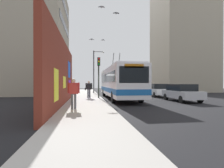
{
  "coord_description": "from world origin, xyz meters",
  "views": [
    {
      "loc": [
        -17.59,
        1.65,
        1.69
      ],
      "look_at": [
        2.38,
        -1.33,
        1.56
      ],
      "focal_mm": 28.17,
      "sensor_mm": 36.0,
      "label": 1
    }
  ],
  "objects_px": {
    "parked_car_red": "(141,88)",
    "city_bus": "(119,82)",
    "parked_car_silver": "(181,92)",
    "pedestrian_midblock": "(89,88)",
    "parked_car_white": "(157,90)",
    "pedestrian_near_wall": "(74,91)",
    "parked_car_champagne": "(132,87)",
    "traffic_light": "(99,71)",
    "street_lamp": "(95,69)"
  },
  "relations": [
    {
      "from": "traffic_light",
      "to": "parked_car_white",
      "type": "bearing_deg",
      "value": -70.52
    },
    {
      "from": "parked_car_red",
      "to": "pedestrian_midblock",
      "type": "bearing_deg",
      "value": 134.98
    },
    {
      "from": "parked_car_silver",
      "to": "parked_car_white",
      "type": "xyz_separation_m",
      "value": [
        5.59,
        0.0,
        -0.0
      ]
    },
    {
      "from": "city_bus",
      "to": "pedestrian_midblock",
      "type": "bearing_deg",
      "value": 90.7
    },
    {
      "from": "city_bus",
      "to": "pedestrian_near_wall",
      "type": "bearing_deg",
      "value": 151.14
    },
    {
      "from": "parked_car_white",
      "to": "street_lamp",
      "type": "bearing_deg",
      "value": 48.14
    },
    {
      "from": "parked_car_white",
      "to": "street_lamp",
      "type": "height_order",
      "value": "street_lamp"
    },
    {
      "from": "parked_car_white",
      "to": "parked_car_red",
      "type": "height_order",
      "value": "same"
    },
    {
      "from": "city_bus",
      "to": "parked_car_silver",
      "type": "bearing_deg",
      "value": -122.74
    },
    {
      "from": "parked_car_silver",
      "to": "pedestrian_near_wall",
      "type": "xyz_separation_m",
      "value": [
        -4.22,
        9.37,
        0.38
      ]
    },
    {
      "from": "parked_car_silver",
      "to": "parked_car_champagne",
      "type": "height_order",
      "value": "same"
    },
    {
      "from": "street_lamp",
      "to": "pedestrian_midblock",
      "type": "bearing_deg",
      "value": 172.95
    },
    {
      "from": "parked_car_champagne",
      "to": "parked_car_red",
      "type": "bearing_deg",
      "value": -180.0
    },
    {
      "from": "parked_car_white",
      "to": "parked_car_champagne",
      "type": "bearing_deg",
      "value": 0.0
    },
    {
      "from": "parked_car_white",
      "to": "traffic_light",
      "type": "relative_size",
      "value": 0.99
    },
    {
      "from": "parked_car_red",
      "to": "pedestrian_near_wall",
      "type": "distance_m",
      "value": 18.43
    },
    {
      "from": "city_bus",
      "to": "parked_car_white",
      "type": "height_order",
      "value": "city_bus"
    },
    {
      "from": "parked_car_white",
      "to": "street_lamp",
      "type": "xyz_separation_m",
      "value": [
        6.5,
        7.26,
        3.04
      ]
    },
    {
      "from": "city_bus",
      "to": "pedestrian_near_wall",
      "type": "xyz_separation_m",
      "value": [
        -7.57,
        4.17,
        -0.61
      ]
    },
    {
      "from": "traffic_light",
      "to": "street_lamp",
      "type": "xyz_separation_m",
      "value": [
        9.1,
        -0.09,
        0.93
      ]
    },
    {
      "from": "parked_car_silver",
      "to": "pedestrian_midblock",
      "type": "relative_size",
      "value": 2.5
    },
    {
      "from": "parked_car_champagne",
      "to": "traffic_light",
      "type": "height_order",
      "value": "traffic_light"
    },
    {
      "from": "parked_car_white",
      "to": "pedestrian_near_wall",
      "type": "distance_m",
      "value": 13.58
    },
    {
      "from": "street_lamp",
      "to": "parked_car_silver",
      "type": "bearing_deg",
      "value": -149.03
    },
    {
      "from": "parked_car_silver",
      "to": "pedestrian_near_wall",
      "type": "distance_m",
      "value": 10.29
    },
    {
      "from": "parked_car_silver",
      "to": "street_lamp",
      "type": "relative_size",
      "value": 0.67
    },
    {
      "from": "city_bus",
      "to": "street_lamp",
      "type": "height_order",
      "value": "street_lamp"
    },
    {
      "from": "city_bus",
      "to": "pedestrian_near_wall",
      "type": "distance_m",
      "value": 8.66
    },
    {
      "from": "city_bus",
      "to": "traffic_light",
      "type": "height_order",
      "value": "city_bus"
    },
    {
      "from": "pedestrian_near_wall",
      "to": "street_lamp",
      "type": "xyz_separation_m",
      "value": [
        16.32,
        -2.11,
        2.66
      ]
    },
    {
      "from": "parked_car_red",
      "to": "parked_car_white",
      "type": "bearing_deg",
      "value": 180.0
    },
    {
      "from": "city_bus",
      "to": "traffic_light",
      "type": "relative_size",
      "value": 2.89
    },
    {
      "from": "city_bus",
      "to": "pedestrian_midblock",
      "type": "distance_m",
      "value": 3.22
    },
    {
      "from": "parked_car_white",
      "to": "street_lamp",
      "type": "relative_size",
      "value": 0.64
    },
    {
      "from": "pedestrian_midblock",
      "to": "traffic_light",
      "type": "distance_m",
      "value": 2.06
    },
    {
      "from": "parked_car_red",
      "to": "city_bus",
      "type": "bearing_deg",
      "value": 147.95
    },
    {
      "from": "pedestrian_near_wall",
      "to": "traffic_light",
      "type": "distance_m",
      "value": 7.69
    },
    {
      "from": "pedestrian_near_wall",
      "to": "street_lamp",
      "type": "relative_size",
      "value": 0.28
    },
    {
      "from": "street_lamp",
      "to": "pedestrian_near_wall",
      "type": "bearing_deg",
      "value": 172.63
    },
    {
      "from": "parked_car_white",
      "to": "pedestrian_midblock",
      "type": "height_order",
      "value": "pedestrian_midblock"
    },
    {
      "from": "parked_car_white",
      "to": "traffic_light",
      "type": "distance_m",
      "value": 8.08
    },
    {
      "from": "city_bus",
      "to": "parked_car_champagne",
      "type": "distance_m",
      "value": 14.69
    },
    {
      "from": "pedestrian_near_wall",
      "to": "traffic_light",
      "type": "bearing_deg",
      "value": -15.64
    },
    {
      "from": "parked_car_champagne",
      "to": "parked_car_silver",
      "type": "bearing_deg",
      "value": -180.0
    },
    {
      "from": "parked_car_champagne",
      "to": "parked_car_white",
      "type": "bearing_deg",
      "value": -180.0
    },
    {
      "from": "city_bus",
      "to": "parked_car_champagne",
      "type": "xyz_separation_m",
      "value": [
        13.71,
        -5.2,
        -1.0
      ]
    },
    {
      "from": "pedestrian_near_wall",
      "to": "parked_car_white",
      "type": "bearing_deg",
      "value": -43.67
    },
    {
      "from": "parked_car_champagne",
      "to": "street_lamp",
      "type": "distance_m",
      "value": 9.3
    },
    {
      "from": "city_bus",
      "to": "traffic_light",
      "type": "xyz_separation_m",
      "value": [
        -0.35,
        2.15,
        1.12
      ]
    },
    {
      "from": "parked_car_champagne",
      "to": "pedestrian_near_wall",
      "type": "distance_m",
      "value": 23.25
    }
  ]
}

